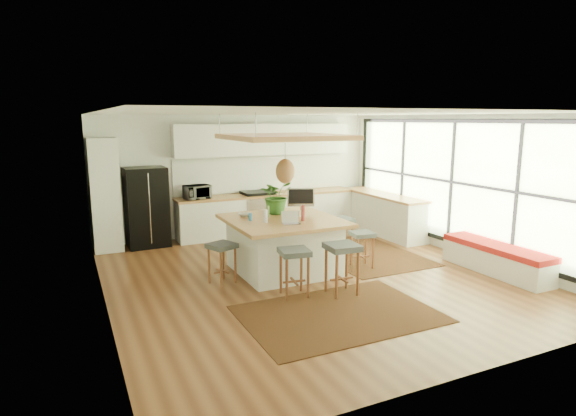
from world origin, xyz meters
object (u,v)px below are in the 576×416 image
stool_left_side (222,262)px  island_plant (276,199)px  stool_right_back (340,238)px  stool_near_right (342,272)px  microwave (197,191)px  fridge (146,202)px  monitor (301,199)px  stool_near_left (294,273)px  laptop (291,217)px  stool_right_front (362,248)px  island (283,245)px

stool_left_side → island_plant: bearing=27.3°
stool_right_back → stool_left_side: bearing=-167.7°
stool_near_right → microwave: microwave is taller
stool_near_right → fridge: bearing=118.0°
stool_right_back → stool_left_side: size_ratio=1.12×
stool_right_back → monitor: monitor is taller
stool_near_right → stool_right_back: 2.08m
stool_near_left → stool_near_right: stool_near_right is taller
stool_near_left → island_plant: island_plant is taller
microwave → monitor: bearing=-70.7°
laptop → island_plant: (0.14, 0.91, 0.14)m
stool_left_side → monitor: monitor is taller
fridge → stool_near_left: bearing=-70.9°
microwave → stool_left_side: bearing=-107.1°
fridge → laptop: size_ratio=5.46×
stool_near_right → microwave: 4.30m
stool_near_left → stool_right_front: stool_near_left is taller
island → stool_near_left: size_ratio=2.56×
stool_right_front → fridge: bearing=135.7°
island → laptop: (-0.05, -0.42, 0.58)m
laptop → microwave: (-0.74, 3.12, 0.05)m
laptop → stool_near_left: bearing=-100.0°
fridge → microwave: 1.08m
microwave → stool_near_right: bearing=-84.6°
stool_right_front → stool_near_left: bearing=-156.5°
island → island_plant: bearing=79.8°
stool_right_front → laptop: laptop is taller
fridge → stool_near_right: fridge is taller
monitor → laptop: bearing=-102.6°
fridge → monitor: (2.37, -2.36, 0.26)m
island → laptop: bearing=-96.7°
stool_right_front → island_plant: size_ratio=0.96×
stool_near_right → microwave: bearing=105.3°
stool_near_right → island_plant: bearing=97.4°
fridge → monitor: 3.36m
island → stool_left_side: size_ratio=2.80×
fridge → stool_left_side: fridge is taller
microwave → stool_right_front: bearing=-65.3°
stool_right_front → laptop: bearing=-179.4°
fridge → monitor: size_ratio=3.31×
stool_near_right → stool_right_back: size_ratio=1.05×
stool_near_right → island_plant: size_ratio=1.16×
stool_near_left → stool_near_right: (0.68, -0.24, 0.00)m
fridge → laptop: 3.62m
island → microwave: microwave is taller
monitor → stool_near_right: bearing=-72.7°
monitor → island_plant: 0.45m
laptop → microwave: bearing=115.6°
stool_near_left → island_plant: size_ratio=1.07×
island_plant → stool_right_front: bearing=-35.3°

